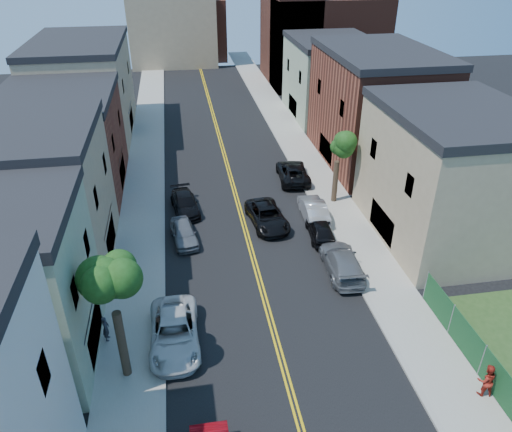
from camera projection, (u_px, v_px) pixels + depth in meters
name	position (u px, v px, depth m)	size (l,w,h in m)	color
sidewalk_left	(144.00, 165.00, 46.68)	(3.20, 100.00, 0.15)	gray
sidewalk_right	(304.00, 155.00, 48.93)	(3.20, 100.00, 0.15)	gray
curb_left	(163.00, 164.00, 46.93)	(0.30, 100.00, 0.15)	gray
curb_right	(287.00, 156.00, 48.68)	(0.30, 100.00, 0.15)	gray
bldg_left_tan_near	(31.00, 204.00, 30.80)	(9.00, 10.00, 9.00)	#998466
bldg_left_brick	(63.00, 147.00, 40.43)	(9.00, 12.00, 8.00)	brown
bldg_left_tan_far	(85.00, 91.00, 52.00)	(9.00, 16.00, 9.50)	#998466
bldg_right_tan	(448.00, 179.00, 33.92)	(9.00, 12.00, 9.00)	#998466
bldg_right_brick	(374.00, 110.00, 45.61)	(9.00, 14.00, 10.00)	brown
bldg_right_palegrn	(330.00, 80.00, 57.93)	(9.00, 12.00, 8.50)	gray
church	(316.00, 32.00, 69.60)	(16.20, 14.20, 22.60)	#4C2319
backdrop_left	(173.00, 28.00, 80.08)	(14.00, 8.00, 12.00)	#998466
backdrop_center	(196.00, 29.00, 84.56)	(10.00, 8.00, 10.00)	brown
fence_right	(500.00, 385.00, 22.63)	(0.04, 15.00, 1.90)	#143F1E
tree_left_mid	(109.00, 270.00, 21.25)	(5.20, 5.20, 9.29)	#322319
tree_right_far	(340.00, 137.00, 37.55)	(4.40, 4.40, 8.03)	#322319
white_pickup	(174.00, 332.00, 26.06)	(2.62, 5.67, 1.58)	silver
grey_car_left	(184.00, 233.00, 34.93)	(1.65, 4.11, 1.40)	slate
black_car_left	(185.00, 203.00, 38.77)	(1.91, 4.71, 1.37)	black
grey_car_right	(342.00, 262.00, 31.69)	(2.18, 5.37, 1.56)	slate
black_car_right	(320.00, 229.00, 35.33)	(1.67, 4.15, 1.41)	black
silver_car_right	(313.00, 209.00, 37.75)	(1.65, 4.74, 1.56)	#9B9CA2
dark_car_right_far	(293.00, 172.00, 43.72)	(2.55, 5.53, 1.54)	black
black_suv_lane	(267.00, 216.00, 36.92)	(2.44, 5.29, 1.47)	black
pedestrian_left	(106.00, 328.00, 26.13)	(0.56, 0.37, 1.54)	#27282F
pedestrian_right	(486.00, 380.00, 22.92)	(0.89, 0.69, 1.83)	maroon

